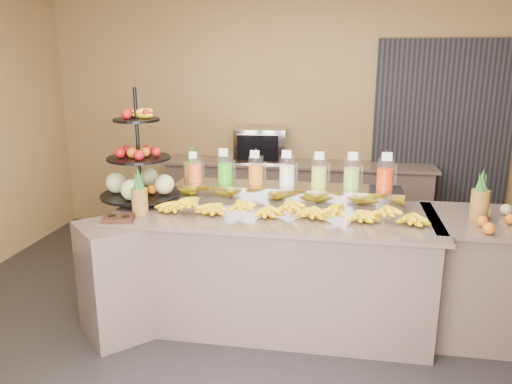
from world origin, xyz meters
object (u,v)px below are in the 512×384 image
(banana_heap, at_px, (287,206))
(right_fruit_pile, at_px, (504,217))
(fruit_stand, at_px, (145,173))
(condiment_caddy, at_px, (119,218))
(oven_warmer, at_px, (261,145))
(pitcher_tray, at_px, (287,194))

(banana_heap, xyz_separation_m, right_fruit_pile, (1.55, 0.00, -0.00))
(fruit_stand, distance_m, right_fruit_pile, 2.77)
(condiment_caddy, height_order, oven_warmer, oven_warmer)
(fruit_stand, height_order, right_fruit_pile, fruit_stand)
(fruit_stand, bearing_deg, oven_warmer, 67.58)
(pitcher_tray, distance_m, oven_warmer, 1.74)
(banana_heap, xyz_separation_m, oven_warmer, (-0.53, 2.03, 0.12))
(pitcher_tray, height_order, right_fruit_pile, right_fruit_pile)
(pitcher_tray, bearing_deg, right_fruit_pile, -12.63)
(banana_heap, bearing_deg, condiment_caddy, -165.27)
(fruit_stand, bearing_deg, pitcher_tray, 5.18)
(fruit_stand, bearing_deg, right_fruit_pile, -6.31)
(banana_heap, height_order, oven_warmer, oven_warmer)
(banana_heap, height_order, fruit_stand, fruit_stand)
(right_fruit_pile, bearing_deg, banana_heap, -179.88)
(right_fruit_pile, relative_size, oven_warmer, 0.75)
(pitcher_tray, xyz_separation_m, oven_warmer, (-0.49, 1.67, 0.12))
(banana_heap, relative_size, oven_warmer, 3.52)
(fruit_stand, distance_m, condiment_caddy, 0.58)
(banana_heap, xyz_separation_m, condiment_caddy, (-1.21, -0.32, -0.06))
(pitcher_tray, relative_size, banana_heap, 0.91)
(pitcher_tray, bearing_deg, oven_warmer, 106.41)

